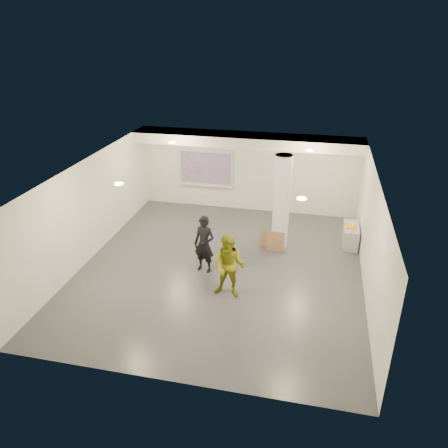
% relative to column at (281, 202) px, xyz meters
% --- Properties ---
extents(floor, '(8.00, 9.00, 0.01)m').
position_rel_column_xyz_m(floor, '(-1.50, -1.80, -1.50)').
color(floor, '#35383D').
rests_on(floor, ground).
extents(ceiling, '(8.00, 9.00, 0.01)m').
position_rel_column_xyz_m(ceiling, '(-1.50, -1.80, 1.50)').
color(ceiling, white).
rests_on(ceiling, floor).
extents(wall_back, '(8.00, 0.01, 3.00)m').
position_rel_column_xyz_m(wall_back, '(-1.50, 2.70, 0.00)').
color(wall_back, silver).
rests_on(wall_back, floor).
extents(wall_front, '(8.00, 0.01, 3.00)m').
position_rel_column_xyz_m(wall_front, '(-1.50, -6.30, 0.00)').
color(wall_front, silver).
rests_on(wall_front, floor).
extents(wall_left, '(0.01, 9.00, 3.00)m').
position_rel_column_xyz_m(wall_left, '(-5.50, -1.80, 0.00)').
color(wall_left, silver).
rests_on(wall_left, floor).
extents(wall_right, '(0.01, 9.00, 3.00)m').
position_rel_column_xyz_m(wall_right, '(2.50, -1.80, 0.00)').
color(wall_right, silver).
rests_on(wall_right, floor).
extents(soffit_band, '(8.00, 1.10, 0.36)m').
position_rel_column_xyz_m(soffit_band, '(-1.50, 2.15, 1.32)').
color(soffit_band, silver).
rests_on(soffit_band, ceiling).
extents(downlight_nw, '(0.22, 0.22, 0.02)m').
position_rel_column_xyz_m(downlight_nw, '(-3.70, 0.70, 1.48)').
color(downlight_nw, '#EFE38B').
rests_on(downlight_nw, ceiling).
extents(downlight_ne, '(0.22, 0.22, 0.02)m').
position_rel_column_xyz_m(downlight_ne, '(0.70, 0.70, 1.48)').
color(downlight_ne, '#EFE38B').
rests_on(downlight_ne, ceiling).
extents(downlight_sw, '(0.22, 0.22, 0.02)m').
position_rel_column_xyz_m(downlight_sw, '(-3.70, -3.30, 1.48)').
color(downlight_sw, '#EFE38B').
rests_on(downlight_sw, ceiling).
extents(downlight_se, '(0.22, 0.22, 0.02)m').
position_rel_column_xyz_m(downlight_se, '(0.70, -3.30, 1.48)').
color(downlight_se, '#EFE38B').
rests_on(downlight_se, ceiling).
extents(column, '(0.52, 0.52, 3.00)m').
position_rel_column_xyz_m(column, '(0.00, 0.00, 0.00)').
color(column, white).
rests_on(column, floor).
extents(projection_screen, '(2.10, 0.13, 1.42)m').
position_rel_column_xyz_m(projection_screen, '(-3.10, 2.65, 0.03)').
color(projection_screen, silver).
rests_on(projection_screen, wall_back).
extents(credenza, '(0.47, 1.12, 0.65)m').
position_rel_column_xyz_m(credenza, '(2.22, 0.56, -1.17)').
color(credenza, '#9C9FA1').
rests_on(credenza, floor).
extents(papers_stack, '(0.29, 0.33, 0.02)m').
position_rel_column_xyz_m(papers_stack, '(2.24, 0.76, -0.84)').
color(papers_stack, silver).
rests_on(papers_stack, credenza).
extents(postit_pad, '(0.27, 0.35, 0.03)m').
position_rel_column_xyz_m(postit_pad, '(2.18, 0.48, -0.83)').
color(postit_pad, '#FEBB08').
rests_on(postit_pad, credenza).
extents(cardboard_back, '(0.58, 0.20, 0.62)m').
position_rel_column_xyz_m(cardboard_back, '(-0.09, -0.38, -1.19)').
color(cardboard_back, '#875E40').
rests_on(cardboard_back, floor).
extents(cardboard_front, '(0.50, 0.25, 0.52)m').
position_rel_column_xyz_m(cardboard_front, '(-0.36, -0.17, -1.24)').
color(cardboard_front, '#875E40').
rests_on(cardboard_front, floor).
extents(woman, '(0.69, 0.53, 1.69)m').
position_rel_column_xyz_m(woman, '(-1.94, -2.00, -0.66)').
color(woman, black).
rests_on(woman, floor).
extents(man, '(0.89, 0.72, 1.76)m').
position_rel_column_xyz_m(man, '(-0.99, -3.08, -0.62)').
color(man, olive).
rests_on(man, floor).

